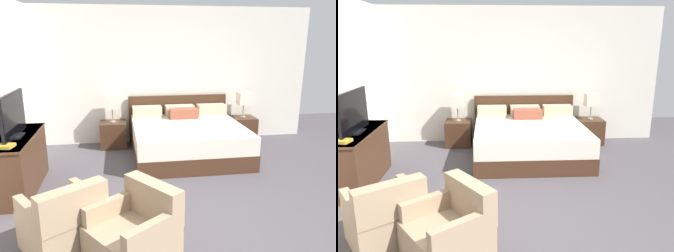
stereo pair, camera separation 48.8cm
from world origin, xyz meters
TOP-DOWN VIEW (x-y plane):
  - ground_plane at (0.00, 0.00)m, footprint 11.18×11.18m
  - wall_back at (0.00, 3.76)m, footprint 6.23×0.06m
  - bed at (0.35, 2.76)m, footprint 2.02×1.96m
  - nightstand_left at (-0.99, 3.43)m, footprint 0.50×0.47m
  - nightstand_right at (1.68, 3.43)m, footprint 0.50×0.47m
  - table_lamp_left at (-0.99, 3.43)m, footprint 0.25×0.25m
  - table_lamp_right at (1.68, 3.43)m, footprint 0.25×0.25m
  - dresser at (-2.26, 1.68)m, footprint 0.46×1.44m
  - tv at (-2.26, 1.64)m, footprint 0.18×0.95m
  - book_red_cover at (-2.25, 1.18)m, footprint 0.21×0.20m
  - armchair_by_window at (-1.45, 0.16)m, footprint 0.95×0.95m
  - armchair_companion at (-0.76, -0.15)m, footprint 0.96×0.96m

SIDE VIEW (x-z plane):
  - ground_plane at x=0.00m, z-range 0.00..0.00m
  - nightstand_left at x=-0.99m, z-range 0.00..0.51m
  - nightstand_right at x=1.68m, z-range 0.00..0.51m
  - armchair_by_window at x=-1.45m, z-range -0.10..0.66m
  - armchair_companion at x=-0.76m, z-range -0.10..0.66m
  - bed at x=0.35m, z-range -0.16..0.80m
  - dresser at x=-2.26m, z-range 0.01..0.80m
  - book_red_cover at x=-2.25m, z-range 0.79..0.83m
  - table_lamp_left at x=-0.99m, z-range 0.63..1.16m
  - table_lamp_right at x=1.68m, z-range 0.63..1.16m
  - tv at x=-2.26m, z-range 0.78..1.38m
  - wall_back at x=0.00m, z-range 0.00..2.70m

